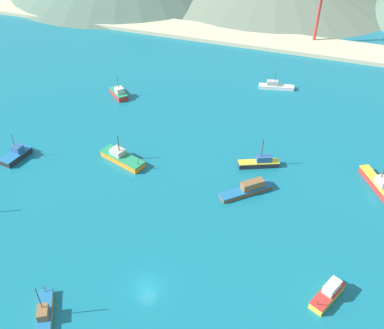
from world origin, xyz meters
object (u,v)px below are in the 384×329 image
Objects in this scene: fishing_boat_4 at (119,93)px; fishing_boat_6 at (16,155)px; fishing_boat_7 at (122,158)px; fishing_boat_5 at (44,312)px; fishing_boat_9 at (328,293)px; fishing_boat_1 at (275,86)px; fishing_boat_0 at (260,163)px; fishing_boat_3 at (377,183)px; fishing_boat_2 at (248,189)px.

fishing_boat_6 is at bearing -104.66° from fishing_boat_4.
fishing_boat_5 is at bearing -80.49° from fishing_boat_7.
fishing_boat_5 is 0.67× the size of fishing_boat_7.
fishing_boat_1 is at bearing 107.61° from fishing_boat_9.
fishing_boat_0 reaches higher than fishing_boat_3.
fishing_boat_4 is 0.97× the size of fishing_boat_6.
fishing_boat_1 is 42.14m from fishing_boat_4.
fishing_boat_1 is at bearing 25.49° from fishing_boat_4.
fishing_boat_0 reaches higher than fishing_boat_2.
fishing_boat_7 is at bearing -169.78° from fishing_boat_3.
fishing_boat_0 is 1.20× the size of fishing_boat_9.
fishing_boat_7 is at bearing -163.80° from fishing_boat_0.
fishing_boat_9 is at bearing -48.56° from fishing_boat_2.
fishing_boat_2 is 25.52m from fishing_boat_3.
fishing_boat_5 is at bearing -47.08° from fishing_boat_6.
fishing_boat_5 reaches higher than fishing_boat_6.
fishing_boat_4 is 73.33m from fishing_boat_9.
fishing_boat_1 is 1.36× the size of fishing_boat_6.
fishing_boat_3 is at bearing 22.94° from fishing_boat_2.
fishing_boat_3 reaches higher than fishing_boat_4.
fishing_boat_7 is 48.73m from fishing_boat_9.
fishing_boat_4 is 28.36m from fishing_boat_7.
fishing_boat_2 is at bearing -1.54° from fishing_boat_7.
fishing_boat_0 reaches higher than fishing_boat_7.
fishing_boat_5 is at bearing -72.25° from fishing_boat_4.
fishing_boat_7 is at bearing 99.51° from fishing_boat_5.
fishing_boat_2 is 0.96× the size of fishing_boat_3.
fishing_boat_3 is (23.50, 9.95, 0.13)m from fishing_boat_2.
fishing_boat_3 is 29.86m from fishing_boat_9.
fishing_boat_2 is 41.75m from fishing_boat_5.
fishing_boat_9 is (16.93, -19.18, 0.17)m from fishing_boat_2.
fishing_boat_3 is 64.14m from fishing_boat_5.
fishing_boat_0 is at bearing 87.69° from fishing_boat_2.
fishing_boat_2 is (-0.36, -8.85, -0.07)m from fishing_boat_0.
fishing_boat_0 is at bearing -22.07° from fishing_boat_4.
fishing_boat_3 is 51.86m from fishing_boat_7.
fishing_boat_0 is 1.17× the size of fishing_boat_5.
fishing_boat_0 is at bearing -84.42° from fishing_boat_1.
fishing_boat_4 is at bearing 75.34° from fishing_boat_6.
fishing_boat_6 is (-46.27, -49.62, 0.16)m from fishing_boat_1.
fishing_boat_1 is (-3.41, 34.94, -0.18)m from fishing_boat_0.
fishing_boat_4 is at bearing 107.75° from fishing_boat_5.
fishing_boat_2 is 25.58m from fishing_boat_9.
fishing_boat_6 reaches higher than fishing_boat_2.
fishing_boat_4 is at bearing 148.03° from fishing_boat_2.
fishing_boat_6 is 67.59m from fishing_boat_9.
fishing_boat_3 reaches higher than fishing_boat_5.
fishing_boat_5 reaches higher than fishing_boat_9.
fishing_boat_7 is (21.79, 6.57, -0.01)m from fishing_boat_6.
fishing_boat_5 is 41.81m from fishing_boat_9.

